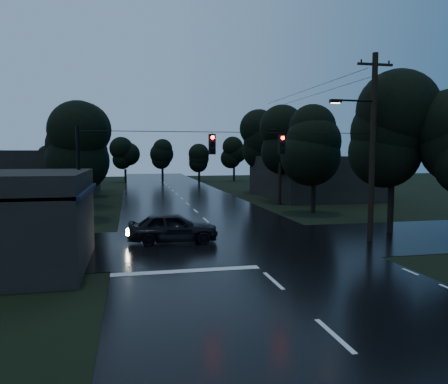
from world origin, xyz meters
name	(u,v)px	position (x,y,z in m)	size (l,w,h in m)	color
ground	(334,336)	(0.00, 0.00, 0.00)	(160.00, 160.00, 0.00)	black
main_road	(188,204)	(0.00, 30.00, 0.00)	(12.00, 120.00, 0.02)	black
cross_street	(231,243)	(0.00, 12.00, 0.00)	(60.00, 9.00, 0.02)	black
building_far_right	(311,177)	(14.00, 34.00, 2.20)	(10.00, 14.00, 4.40)	black
building_far_left	(47,174)	(-14.00, 40.00, 2.50)	(10.00, 16.00, 5.00)	black
utility_pole_main	(371,144)	(7.41, 11.00, 5.26)	(3.50, 0.30, 10.00)	black
utility_pole_far	(280,163)	(8.30, 28.00, 3.88)	(2.00, 0.30, 7.50)	black
anchor_pole_left	(79,191)	(-7.50, 11.00, 3.00)	(0.18, 0.18, 6.00)	black
span_signals	(247,144)	(0.56, 10.99, 5.24)	(15.00, 0.37, 1.12)	black
tree_corner_near	(393,132)	(10.00, 13.00, 5.99)	(4.48, 4.48, 9.44)	black
tree_left_a	(74,146)	(-9.00, 22.00, 5.24)	(3.92, 3.92, 8.26)	black
tree_left_b	(78,143)	(-9.60, 30.00, 5.62)	(4.20, 4.20, 8.85)	black
tree_left_c	(83,142)	(-10.20, 40.00, 5.99)	(4.48, 4.48, 9.44)	black
tree_right_a	(314,142)	(9.00, 22.00, 5.62)	(4.20, 4.20, 8.85)	black
tree_right_b	(286,140)	(9.60, 30.00, 5.99)	(4.48, 4.48, 9.44)	black
tree_right_c	(262,139)	(10.20, 40.00, 6.37)	(4.76, 4.76, 10.03)	black
car	(173,227)	(-2.98, 12.90, 0.81)	(1.92, 4.78, 1.63)	black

